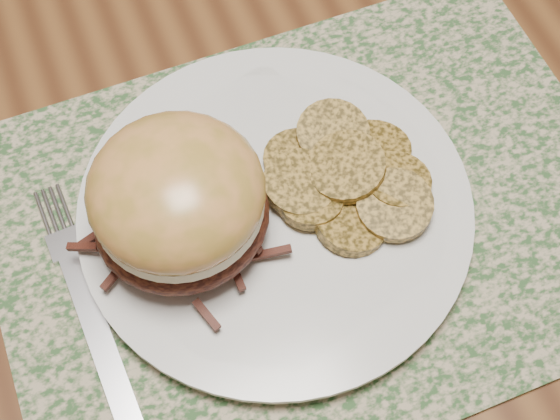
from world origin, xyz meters
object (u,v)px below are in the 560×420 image
object	(u,v)px
pork_sandwich	(178,202)
dinner_plate	(275,209)
dining_table	(179,269)
fork	(89,307)

from	to	relation	value
pork_sandwich	dinner_plate	bearing A→B (deg)	-4.32
dining_table	pork_sandwich	distance (m)	0.14
dining_table	dinner_plate	size ratio (longest dim) A/B	5.77
dining_table	fork	xyz separation A→B (m)	(-0.07, -0.04, 0.09)
dinner_plate	dining_table	bearing A→B (deg)	163.17
pork_sandwich	fork	size ratio (longest dim) A/B	0.59
dinner_plate	fork	world-z (taller)	dinner_plate
dining_table	dinner_plate	world-z (taller)	dinner_plate
dining_table	pork_sandwich	world-z (taller)	pork_sandwich
dinner_plate	pork_sandwich	world-z (taller)	pork_sandwich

